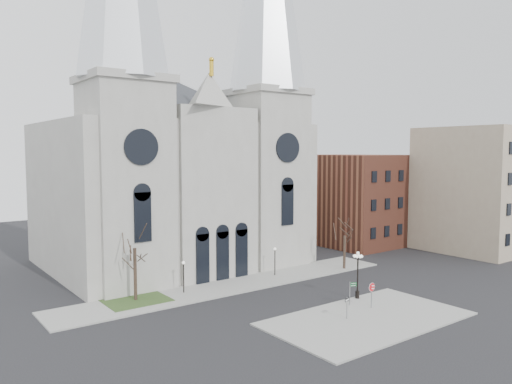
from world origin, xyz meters
TOP-DOWN VIEW (x-y plane):
  - ground at (0.00, 0.00)m, footprint 160.00×160.00m
  - sidewalk_near at (3.00, -5.00)m, footprint 18.00×10.00m
  - sidewalk_far at (0.00, 11.00)m, footprint 40.00×6.00m
  - grass_patch at (-11.00, 12.00)m, footprint 6.00×5.00m
  - cathedral at (0.00, 22.86)m, footprint 33.00×26.66m
  - bg_building_brick at (30.00, 22.00)m, footprint 14.00×18.00m
  - bg_building_tan at (38.00, 6.00)m, footprint 10.00×14.00m
  - tree_left at (-11.00, 12.00)m, footprint 3.20×3.20m
  - tree_right at (15.00, 9.00)m, footprint 3.20×3.20m
  - ped_lamp_left at (-6.00, 11.50)m, footprint 0.32×0.32m
  - ped_lamp_right at (6.00, 11.50)m, footprint 0.32×0.32m
  - stop_sign at (5.50, -3.32)m, footprint 0.81×0.31m
  - globe_lamp at (6.74, -0.50)m, footprint 1.22×1.22m
  - one_way_sign at (1.44, -4.03)m, footprint 0.81×0.29m
  - street_name_sign at (4.55, -1.61)m, footprint 0.66×0.32m

SIDE VIEW (x-z plane):
  - ground at x=0.00m, z-range 0.00..0.00m
  - sidewalk_near at x=3.00m, z-range 0.00..0.14m
  - sidewalk_far at x=0.00m, z-range 0.00..0.14m
  - grass_patch at x=-11.00m, z-range 0.00..0.18m
  - one_way_sign at x=1.44m, z-range 0.50..2.41m
  - street_name_sign at x=4.55m, z-range 0.34..2.56m
  - stop_sign at x=5.50m, z-range 0.65..3.03m
  - ped_lamp_left at x=-6.00m, z-range 0.70..3.96m
  - ped_lamp_right at x=6.00m, z-range 0.70..3.96m
  - globe_lamp at x=6.74m, z-range 0.74..5.39m
  - tree_right at x=15.00m, z-range 1.47..7.47m
  - tree_left at x=-11.00m, z-range 1.83..9.33m
  - bg_building_brick at x=30.00m, z-range 0.00..14.00m
  - bg_building_tan at x=38.00m, z-range 0.00..18.00m
  - cathedral at x=0.00m, z-range -8.52..45.48m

